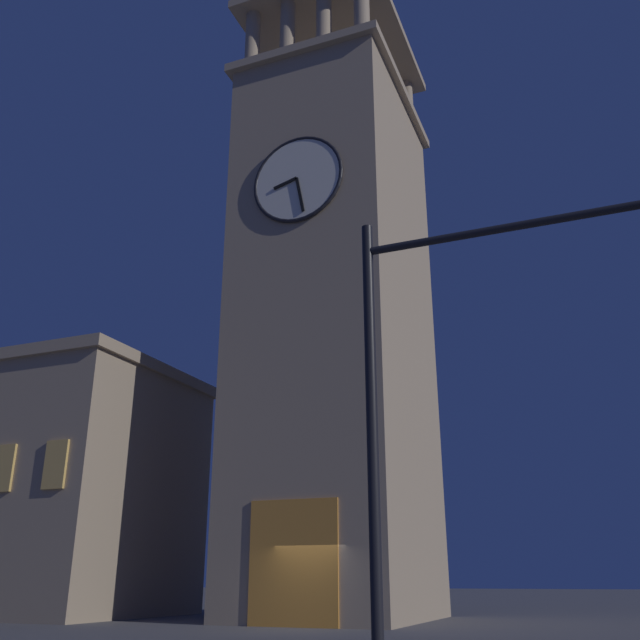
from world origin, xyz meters
name	(u,v)px	position (x,y,z in m)	size (l,w,h in m)	color
ground_plane	(300,629)	(0.00, 0.00, 0.00)	(200.00, 200.00, 0.00)	#4C4C51
clocktower	(337,319)	(0.59, -5.08, 12.07)	(7.16, 9.28, 29.32)	gray
traffic_signal_near	(463,351)	(-7.77, 12.45, 4.34)	(4.30, 0.41, 6.48)	black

